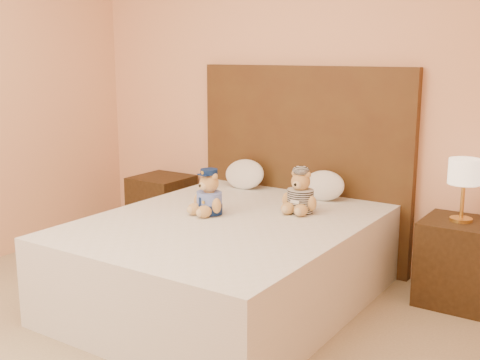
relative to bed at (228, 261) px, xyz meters
name	(u,v)px	position (x,y,z in m)	size (l,w,h in m)	color
room_walls	(141,9)	(0.00, -0.74, 1.53)	(4.04, 4.52, 2.72)	#F3AE84
bed	(228,261)	(0.00, 0.00, 0.00)	(1.60, 2.00, 0.55)	white
headboard	(302,165)	(0.00, 1.01, 0.47)	(1.75, 0.08, 1.50)	#4C3316
nightstand_left	(162,208)	(-1.25, 0.80, 0.00)	(0.45, 0.45, 0.55)	#382411
nightstand_right	(458,262)	(1.25, 0.80, 0.00)	(0.45, 0.45, 0.55)	#382411
lamp	(464,175)	(1.25, 0.80, 0.57)	(0.20, 0.20, 0.40)	gold
teddy_police	(209,192)	(-0.18, 0.05, 0.42)	(0.26, 0.25, 0.30)	#C2864B
teddy_prisoner	(300,191)	(0.30, 0.42, 0.42)	(0.26, 0.25, 0.29)	#C2864B
pillow_left	(245,173)	(-0.41, 0.83, 0.40)	(0.35, 0.22, 0.24)	white
pillow_right	(324,184)	(0.27, 0.83, 0.39)	(0.32, 0.21, 0.23)	white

